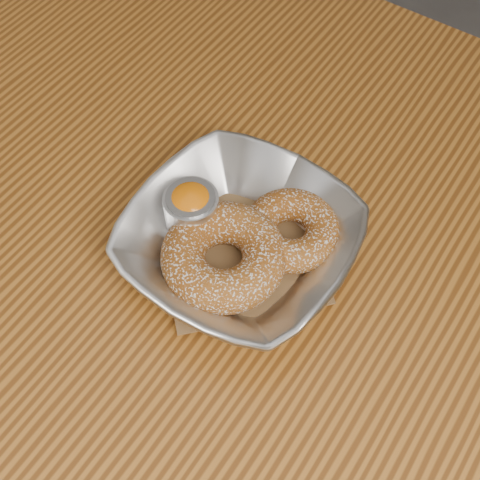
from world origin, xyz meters
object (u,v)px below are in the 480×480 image
Objects in this scene: donut_back at (291,230)px; ramekin at (192,211)px; serving_bowl at (240,243)px; donut_front at (224,256)px; table at (278,304)px.

ramekin is (-0.09, -0.04, 0.01)m from donut_back.
serving_bowl is at bearing -129.92° from donut_back.
serving_bowl is 0.02m from donut_front.
donut_front is (-0.04, -0.05, 0.13)m from table.
donut_back reaches higher than table.
donut_back is at bearing 97.06° from table.
ramekin is at bearing -154.76° from donut_back.
table is 0.14m from donut_front.
table is at bearing 52.83° from donut_front.
table is 10.44× the size of donut_front.
donut_back is at bearing 50.08° from serving_bowl.
serving_bowl reaches higher than table.
donut_back is at bearing 25.24° from ramekin.
donut_front is (-0.00, -0.02, 0.00)m from serving_bowl.
serving_bowl is 2.28× the size of donut_back.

